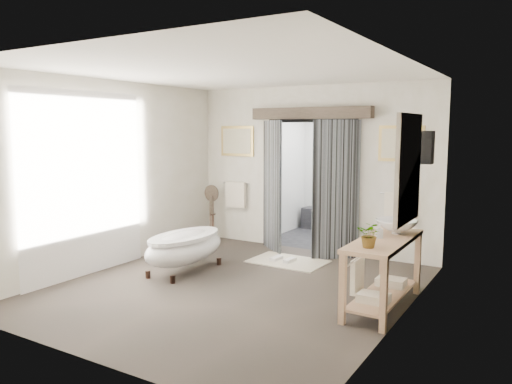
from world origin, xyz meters
TOP-DOWN VIEW (x-y plane):
  - ground_plane at (0.00, 0.00)m, footprint 5.00×5.00m
  - room_shell at (-0.04, -0.12)m, footprint 4.52×5.02m
  - shower_room at (0.00, 3.99)m, footprint 2.22×2.01m
  - back_wall_dressing at (0.00, 2.32)m, footprint 3.82×0.67m
  - clawfoot_tub at (-1.07, 0.27)m, footprint 0.71×1.59m
  - vanity at (1.95, 0.28)m, footprint 0.57×1.60m
  - pedestal_mirror at (-1.94, 2.17)m, footprint 0.32×0.21m
  - rug at (0.03, 1.56)m, footprint 1.22×0.83m
  - slippers at (-0.04, 1.53)m, footprint 0.37×0.27m
  - basin at (2.01, 0.66)m, footprint 0.68×0.68m
  - plant at (1.97, -0.24)m, footprint 0.27×0.23m
  - soap_bottle_a at (1.91, 0.30)m, footprint 0.10×0.10m
  - soap_bottle_b at (1.94, 0.86)m, footprint 0.14×0.14m

SIDE VIEW (x-z plane):
  - ground_plane at x=0.00m, z-range 0.00..0.00m
  - rug at x=0.03m, z-range 0.00..0.01m
  - slippers at x=-0.04m, z-range 0.01..0.07m
  - clawfoot_tub at x=-1.07m, z-range -0.01..0.77m
  - pedestal_mirror at x=-1.94m, z-range -0.08..1.01m
  - vanity at x=1.95m, z-range 0.08..0.93m
  - shower_room at x=0.00m, z-range -0.35..2.16m
  - soap_bottle_b at x=1.94m, z-range 0.85..1.00m
  - soap_bottle_a at x=1.91m, z-range 0.85..1.02m
  - basin at x=2.01m, z-range 0.85..1.03m
  - plant at x=1.97m, z-range 0.85..1.14m
  - back_wall_dressing at x=0.00m, z-range 0.30..2.82m
  - room_shell at x=-0.04m, z-range 0.40..3.31m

